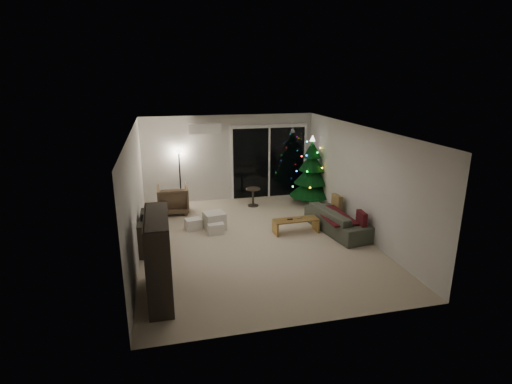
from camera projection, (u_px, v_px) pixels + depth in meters
room at (259, 180)px, 10.21m from camera, size 6.50×7.51×2.60m
bookshelf at (148, 258)px, 6.49m from camera, size 0.89×1.48×1.45m
media_cabinet at (151, 233)px, 8.50m from camera, size 0.55×1.17×0.71m
stereo at (150, 214)px, 8.38m from camera, size 0.36×0.42×0.15m
armchair at (173, 200)px, 10.71m from camera, size 0.81×0.83×0.75m
ottoman at (214, 221)px, 9.61m from camera, size 0.56×0.56×0.42m
cardboard_box_a at (194, 224)px, 9.63m from camera, size 0.42×0.35×0.26m
cardboard_box_b at (216, 228)px, 9.36m from camera, size 0.38×0.29×0.26m
side_table at (253, 197)px, 11.32m from camera, size 0.42×0.42×0.52m
floor_lamp at (180, 177)px, 11.35m from camera, size 0.25×0.25×1.59m
sofa at (338, 220)px, 9.46m from camera, size 1.05×2.02×0.56m
sofa_throw at (334, 215)px, 9.40m from camera, size 0.60×1.39×0.05m
cushion_a at (337, 202)px, 10.06m from camera, size 0.14×0.38×0.37m
cushion_b at (361, 220)px, 8.84m from camera, size 0.14×0.38×0.37m
coffee_table at (296, 226)px, 9.42m from camera, size 1.08×0.42×0.34m
remote_a at (290, 219)px, 9.33m from camera, size 0.13×0.04×0.02m
remote_b at (299, 218)px, 9.44m from camera, size 0.13×0.08×0.02m
christmas_tree at (312, 170)px, 11.39m from camera, size 1.30×1.30×1.98m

